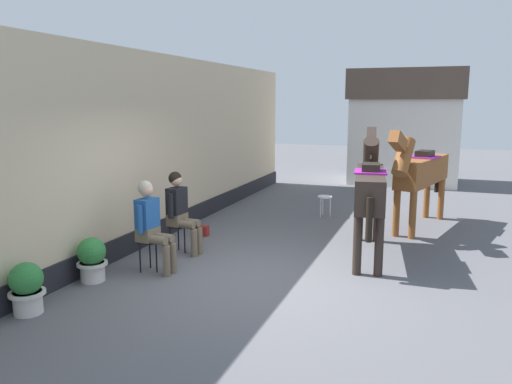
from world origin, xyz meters
TOP-DOWN VIEW (x-y plane):
  - ground_plane at (0.00, 3.00)m, footprint 40.00×40.00m
  - pub_facade_wall at (-2.55, 1.50)m, footprint 0.34×14.00m
  - distant_cottage at (1.40, 10.06)m, footprint 3.40×2.60m
  - seated_visitor_near at (-1.54, -0.24)m, footprint 0.61×0.49m
  - seated_visitor_far at (-1.59, 0.76)m, footprint 0.61×0.49m
  - saddled_horse_near at (1.39, 1.78)m, footprint 0.72×2.99m
  - saddled_horse_far at (2.11, 3.90)m, footprint 1.05×2.93m
  - flower_planter_near at (-2.15, -2.10)m, footprint 0.43×0.43m
  - flower_planter_middle at (-2.13, -0.90)m, footprint 0.43×0.43m
  - spare_stool_white at (0.10, 4.34)m, footprint 0.32×0.32m
  - satchel_bag at (-1.76, 1.89)m, footprint 0.29×0.15m

SIDE VIEW (x-z plane):
  - ground_plane at x=0.00m, z-range 0.00..0.00m
  - satchel_bag at x=-1.76m, z-range 0.00..0.20m
  - flower_planter_near at x=-2.15m, z-range 0.01..0.65m
  - flower_planter_middle at x=-2.13m, z-range 0.01..0.65m
  - spare_stool_white at x=0.10m, z-range 0.17..0.63m
  - seated_visitor_near at x=-1.54m, z-range 0.08..1.47m
  - seated_visitor_far at x=-1.59m, z-range 0.08..1.47m
  - saddled_horse_near at x=1.39m, z-range 0.13..2.19m
  - saddled_horse_far at x=2.11m, z-range 0.13..2.19m
  - pub_facade_wall at x=-2.55m, z-range -0.16..3.24m
  - distant_cottage at x=1.40m, z-range 0.05..3.55m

